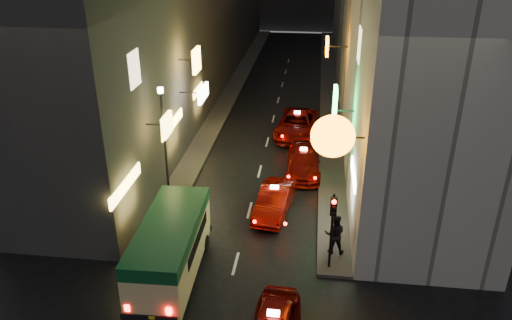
% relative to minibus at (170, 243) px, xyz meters
% --- Properties ---
extents(sidewalk_left, '(1.50, 52.00, 0.15)m').
position_rel_minibus_xyz_m(sidewalk_left, '(-1.80, 26.67, -1.59)').
color(sidewalk_left, '#484543').
rests_on(sidewalk_left, ground).
extents(sidewalk_right, '(1.50, 52.00, 0.15)m').
position_rel_minibus_xyz_m(sidewalk_right, '(6.70, 26.67, -1.59)').
color(sidewalk_right, '#484543').
rests_on(sidewalk_right, ground).
extents(minibus, '(2.32, 6.19, 2.64)m').
position_rel_minibus_xyz_m(minibus, '(0.00, 0.00, 0.00)').
color(minibus, beige).
rests_on(minibus, ground).
extents(taxi_second, '(2.72, 5.28, 1.78)m').
position_rel_minibus_xyz_m(taxi_second, '(3.72, 5.61, -0.86)').
color(taxi_second, '#660702').
rests_on(taxi_second, ground).
extents(taxi_third, '(2.31, 5.24, 1.81)m').
position_rel_minibus_xyz_m(taxi_third, '(5.01, 10.41, -0.85)').
color(taxi_third, '#660702').
rests_on(taxi_third, ground).
extents(taxi_far, '(2.98, 6.03, 2.02)m').
position_rel_minibus_xyz_m(taxi_far, '(4.35, 16.16, -0.74)').
color(taxi_far, '#660702').
rests_on(taxi_far, ground).
extents(pedestrian_sidewalk, '(0.81, 0.52, 2.12)m').
position_rel_minibus_xyz_m(pedestrian_sidewalk, '(6.66, 2.35, -0.46)').
color(pedestrian_sidewalk, black).
rests_on(pedestrian_sidewalk, sidewalk_right).
extents(traffic_light, '(0.26, 0.43, 3.50)m').
position_rel_minibus_xyz_m(traffic_light, '(6.45, 1.14, 1.02)').
color(traffic_light, black).
rests_on(traffic_light, sidewalk_right).
extents(lamp_post, '(0.28, 0.28, 6.22)m').
position_rel_minibus_xyz_m(lamp_post, '(-1.75, 5.67, 2.05)').
color(lamp_post, black).
rests_on(lamp_post, sidewalk_left).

